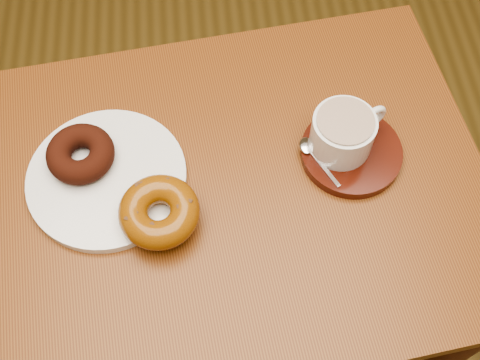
{
  "coord_description": "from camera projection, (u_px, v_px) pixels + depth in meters",
  "views": [
    {
      "loc": [
        0.1,
        -0.43,
        1.5
      ],
      "look_at": [
        0.14,
        -0.01,
        0.75
      ],
      "focal_mm": 45.0,
      "sensor_mm": 36.0,
      "label": 1
    }
  ],
  "objects": [
    {
      "name": "saucer",
      "position": [
        351.0,
        152.0,
        0.9
      ],
      "size": [
        0.16,
        0.16,
        0.02
      ],
      "primitive_type": "cylinder",
      "rotation": [
        0.0,
        0.0,
        0.08
      ],
      "color": "#3A1008",
      "rests_on": "cafe_table"
    },
    {
      "name": "coffee_cup",
      "position": [
        343.0,
        132.0,
        0.87
      ],
      "size": [
        0.12,
        0.09,
        0.07
      ],
      "rotation": [
        0.0,
        0.0,
        0.43
      ],
      "color": "white",
      "rests_on": "saucer"
    },
    {
      "name": "donut_plate",
      "position": [
        107.0,
        178.0,
        0.88
      ],
      "size": [
        0.28,
        0.28,
        0.01
      ],
      "primitive_type": "cylinder",
      "rotation": [
        0.0,
        0.0,
        -0.21
      ],
      "color": "white",
      "rests_on": "cafe_table"
    },
    {
      "name": "donut_caramel",
      "position": [
        159.0,
        212.0,
        0.82
      ],
      "size": [
        0.14,
        0.14,
        0.04
      ],
      "rotation": [
        0.0,
        0.0,
        -0.23
      ],
      "color": "brown",
      "rests_on": "donut_plate"
    },
    {
      "name": "donut_cinnamon",
      "position": [
        80.0,
        154.0,
        0.87
      ],
      "size": [
        0.13,
        0.13,
        0.04
      ],
      "primitive_type": "torus",
      "rotation": [
        0.0,
        0.0,
        0.42
      ],
      "color": "#35130A",
      "rests_on": "donut_plate"
    },
    {
      "name": "cafe_table",
      "position": [
        228.0,
        221.0,
        0.98
      ],
      "size": [
        0.84,
        0.67,
        0.73
      ],
      "rotation": [
        0.0,
        0.0,
        0.12
      ],
      "color": "brown",
      "rests_on": "ground"
    },
    {
      "name": "ground",
      "position": [
        184.0,
        322.0,
        1.52
      ],
      "size": [
        6.0,
        6.0,
        0.0
      ],
      "primitive_type": "plane",
      "color": "brown",
      "rests_on": "ground"
    },
    {
      "name": "teaspoon",
      "position": [
        310.0,
        150.0,
        0.89
      ],
      "size": [
        0.05,
        0.09,
        0.01
      ],
      "rotation": [
        0.0,
        0.0,
        0.47
      ],
      "color": "silver",
      "rests_on": "saucer"
    }
  ]
}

